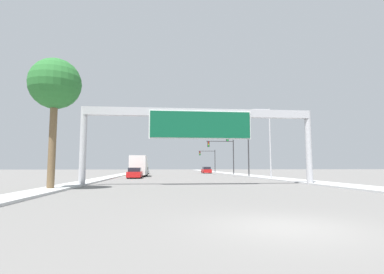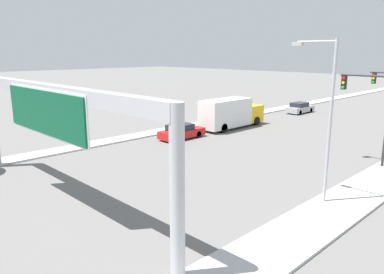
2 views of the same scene
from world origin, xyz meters
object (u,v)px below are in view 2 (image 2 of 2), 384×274
Objects in this scene: sign_gantry at (48,110)px; car_near_left at (181,132)px; traffic_light_near_intersection at (373,105)px; car_near_center at (300,108)px; truck_box_primary at (230,113)px; street_lamp_right at (326,110)px.

sign_gantry is 4.27× the size of car_near_left.
car_near_center is at bearing 131.29° from traffic_light_near_intersection.
traffic_light_near_intersection is (16.16, -3.37, 2.90)m from truck_box_primary.
sign_gantry is at bearing -66.42° from car_near_left.
car_near_center is 0.54× the size of truck_box_primary.
car_near_center is 0.68× the size of traffic_light_near_intersection.
car_near_left is (0.00, -22.46, -0.01)m from car_near_center.
sign_gantry is 2.27× the size of street_lamp_right.
sign_gantry reaches higher than car_near_center.
car_near_center is at bearing 121.63° from street_lamp_right.
car_near_center is at bearing 90.00° from truck_box_primary.
sign_gantry is 4.35× the size of car_near_center.
truck_box_primary is at bearing 143.44° from street_lamp_right.
car_near_left is at bearing -90.00° from car_near_center.
street_lamp_right is (10.04, 10.83, -0.03)m from sign_gantry.
sign_gantry is 22.10m from traffic_light_near_intersection.
traffic_light_near_intersection reaches higher than sign_gantry.
truck_box_primary is 16.76m from traffic_light_near_intersection.
sign_gantry is 2.35× the size of truck_box_primary.
truck_box_primary is at bearing 90.00° from car_near_left.
street_lamp_right reaches higher than traffic_light_near_intersection.
sign_gantry is 39.40m from car_near_center.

